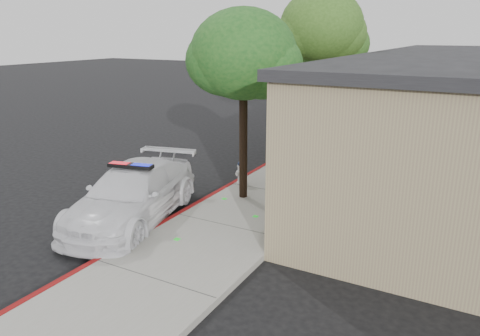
% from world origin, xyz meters
% --- Properties ---
extents(ground, '(120.00, 120.00, 0.00)m').
position_xyz_m(ground, '(0.00, 0.00, 0.00)').
color(ground, black).
rests_on(ground, ground).
extents(sidewalk, '(3.20, 60.00, 0.15)m').
position_xyz_m(sidewalk, '(1.60, 3.00, 0.07)').
color(sidewalk, gray).
rests_on(sidewalk, ground).
extents(red_curb, '(0.14, 60.00, 0.16)m').
position_xyz_m(red_curb, '(0.06, 3.00, 0.08)').
color(red_curb, maroon).
rests_on(red_curb, ground).
extents(clapboard_building, '(7.30, 20.89, 4.24)m').
position_xyz_m(clapboard_building, '(6.69, 9.00, 2.13)').
color(clapboard_building, '#9B8E65').
rests_on(clapboard_building, ground).
extents(police_car, '(3.21, 5.48, 1.61)m').
position_xyz_m(police_car, '(-0.94, -0.62, 0.75)').
color(police_car, white).
rests_on(police_car, ground).
extents(fire_hydrant, '(0.45, 0.40, 0.79)m').
position_xyz_m(fire_hydrant, '(0.35, 3.17, 0.55)').
color(fire_hydrant, white).
rests_on(fire_hydrant, sidewalk).
extents(street_tree_near, '(3.26, 3.00, 5.48)m').
position_xyz_m(street_tree_near, '(0.99, 2.09, 4.24)').
color(street_tree_near, black).
rests_on(street_tree_near, sidewalk).
extents(street_tree_mid, '(3.50, 3.47, 6.52)m').
position_xyz_m(street_tree_mid, '(0.71, 9.38, 5.07)').
color(street_tree_mid, black).
rests_on(street_tree_mid, sidewalk).
extents(street_tree_far, '(3.29, 3.19, 5.97)m').
position_xyz_m(street_tree_far, '(0.79, 10.10, 4.64)').
color(street_tree_far, black).
rests_on(street_tree_far, sidewalk).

